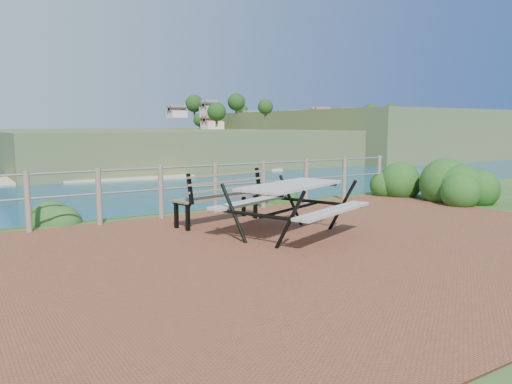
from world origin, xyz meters
The scene contains 9 objects.
ground centered at (0.00, 0.00, 0.00)m, with size 10.00×7.00×0.12m, color brown.
safety_railing centered at (0.00, 3.35, 0.57)m, with size 9.40×0.10×1.00m.
distant_bay centered at (173.07, 202.61, -1.52)m, with size 290.00×232.36×24.00m.
picnic_table centered at (0.01, 0.83, 0.52)m, with size 2.11×1.59×0.82m.
park_bench centered at (-0.47, 2.36, 0.63)m, with size 1.76×0.79×0.96m.
shrub_right_front centered at (5.23, 1.57, 0.00)m, with size 1.25×1.25×1.78m, color #194615.
shrub_right_edge centered at (5.04, 3.09, 0.00)m, with size 1.09×1.09×1.55m, color #194615.
shrub_lip_west centered at (-3.06, 4.07, 0.00)m, with size 0.82×0.82×0.58m, color #284C1C.
shrub_lip_east centered at (2.13, 3.90, 0.00)m, with size 0.81×0.81×0.57m, color #194615.
Camera 1 is at (-4.62, -5.43, 1.76)m, focal length 35.00 mm.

